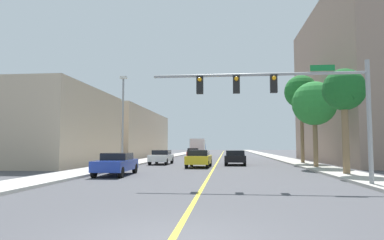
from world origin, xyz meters
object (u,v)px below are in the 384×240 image
(palm_near, at_px, (344,92))
(car_white, at_px, (161,157))
(car_yellow, at_px, (199,158))
(car_blue, at_px, (116,164))
(car_black, at_px, (235,157))
(street_lamp, at_px, (123,116))
(palm_mid, at_px, (314,104))
(palm_far, at_px, (301,93))
(delivery_truck, at_px, (198,147))
(traffic_signal_mast, at_px, (289,93))
(car_red, at_px, (193,153))

(palm_near, bearing_deg, car_white, 139.70)
(palm_near, bearing_deg, car_yellow, 142.78)
(car_blue, distance_m, car_black, 14.16)
(street_lamp, height_order, car_yellow, street_lamp)
(palm_mid, bearing_deg, car_black, 144.09)
(street_lamp, distance_m, palm_near, 16.91)
(car_blue, bearing_deg, palm_far, -137.13)
(car_blue, xyz_separation_m, delivery_truck, (1.73, 39.05, 0.87))
(palm_mid, bearing_deg, traffic_signal_mast, -109.01)
(car_blue, relative_size, delivery_truck, 0.60)
(palm_near, bearing_deg, car_black, 119.96)
(palm_mid, distance_m, delivery_truck, 33.99)
(palm_mid, relative_size, delivery_truck, 0.93)
(street_lamp, height_order, car_white, street_lamp)
(traffic_signal_mast, distance_m, street_lamp, 16.28)
(car_red, height_order, delivery_truck, delivery_truck)
(palm_near, relative_size, palm_mid, 0.94)
(palm_far, height_order, car_yellow, palm_far)
(palm_mid, bearing_deg, delivery_truck, 110.89)
(street_lamp, distance_m, palm_mid, 15.65)
(palm_near, distance_m, car_black, 13.47)
(car_yellow, xyz_separation_m, car_red, (-2.83, 23.57, -0.02))
(car_blue, xyz_separation_m, car_black, (7.57, 11.97, -0.01))
(car_white, relative_size, delivery_truck, 0.55)
(traffic_signal_mast, xyz_separation_m, palm_mid, (4.13, 11.98, 0.91))
(traffic_signal_mast, height_order, car_yellow, traffic_signal_mast)
(palm_mid, distance_m, car_blue, 16.29)
(car_white, bearing_deg, palm_far, -172.29)
(palm_far, height_order, car_white, palm_far)
(palm_far, relative_size, car_red, 1.89)
(traffic_signal_mast, bearing_deg, car_red, 102.53)
(palm_mid, height_order, car_black, palm_mid)
(palm_near, relative_size, car_black, 1.49)
(car_white, height_order, car_blue, car_white)
(car_red, bearing_deg, palm_mid, -65.87)
(palm_near, xyz_separation_m, car_yellow, (-9.49, 7.21, -4.35))
(palm_mid, bearing_deg, car_blue, -151.57)
(street_lamp, relative_size, car_red, 1.64)
(palm_near, xyz_separation_m, palm_far, (0.25, 13.06, 1.97))
(palm_near, height_order, car_white, palm_near)
(palm_mid, xyz_separation_m, car_yellow, (-9.35, 0.68, -4.39))
(car_red, bearing_deg, street_lamp, -100.46)
(street_lamp, bearing_deg, car_blue, -75.37)
(car_blue, distance_m, delivery_truck, 39.09)
(traffic_signal_mast, bearing_deg, car_white, 118.68)
(car_black, bearing_deg, palm_far, 18.75)
(car_yellow, height_order, car_red, car_yellow)
(traffic_signal_mast, relative_size, delivery_truck, 1.36)
(car_black, bearing_deg, street_lamp, -150.49)
(car_white, height_order, delivery_truck, delivery_truck)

